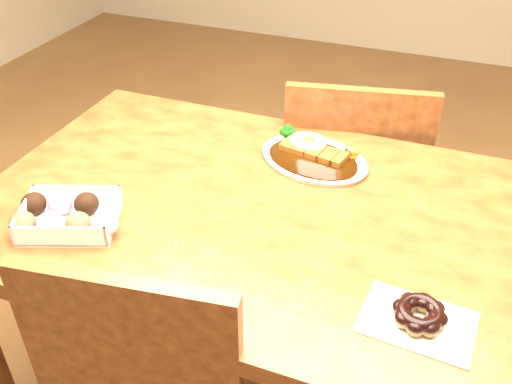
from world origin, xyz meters
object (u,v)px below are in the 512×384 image
(table, at_px, (251,239))
(chair_far, at_px, (351,188))
(donut_box, at_px, (67,215))
(pon_de_ring, at_px, (419,315))
(katsu_curry_plate, at_px, (313,155))

(table, xyz_separation_m, chair_far, (0.12, 0.54, -0.17))
(donut_box, relative_size, pon_de_ring, 1.18)
(table, height_order, chair_far, chair_far)
(donut_box, height_order, pon_de_ring, donut_box)
(chair_far, bearing_deg, katsu_curry_plate, 70.10)
(chair_far, height_order, pon_de_ring, chair_far)
(chair_far, bearing_deg, table, 65.88)
(katsu_curry_plate, xyz_separation_m, donut_box, (-0.40, -0.43, 0.01))
(pon_de_ring, bearing_deg, table, 151.04)
(katsu_curry_plate, height_order, pon_de_ring, katsu_curry_plate)
(pon_de_ring, bearing_deg, donut_box, 179.35)
(table, height_order, katsu_curry_plate, katsu_curry_plate)
(katsu_curry_plate, relative_size, donut_box, 1.34)
(table, relative_size, donut_box, 5.16)
(chair_far, height_order, donut_box, chair_far)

